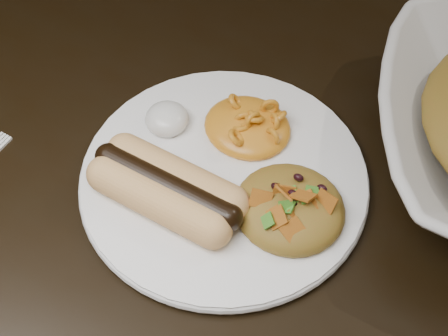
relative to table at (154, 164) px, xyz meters
The scene contains 6 objects.
table is the anchor object (origin of this frame).
plate 0.15m from the table, 18.69° to the right, with size 0.25×0.25×0.01m, color white.
hotdog 0.17m from the table, 45.08° to the right, with size 0.12×0.06×0.03m.
mac_and_cheese 0.16m from the table, ahead, with size 0.08×0.07×0.03m, color #ECA313.
sour_cream 0.12m from the table, 23.07° to the right, with size 0.04×0.04×0.02m, color silver.
taco_salad 0.22m from the table, 13.57° to the right, with size 0.09×0.09×0.04m.
Camera 1 is at (0.29, -0.34, 1.25)m, focal length 55.00 mm.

